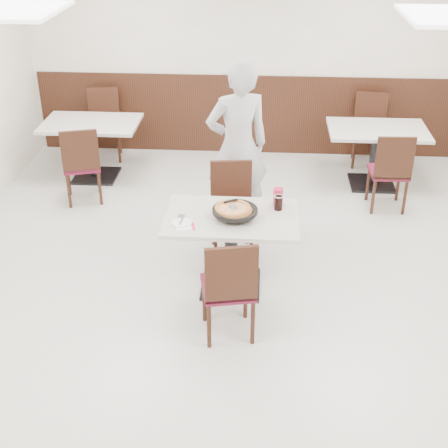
# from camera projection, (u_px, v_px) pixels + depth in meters

# --- Properties ---
(floor) EXTENTS (7.00, 7.00, 0.00)m
(floor) POSITION_uv_depth(u_px,v_px,m) (237.00, 290.00, 5.89)
(floor) COLOR #A7A6A2
(floor) RESTS_ON ground
(wall_back) EXTENTS (6.00, 0.04, 2.80)m
(wall_back) POSITION_uv_depth(u_px,v_px,m) (251.00, 53.00, 8.28)
(wall_back) COLOR beige
(wall_back) RESTS_ON floor
(wainscot_back) EXTENTS (5.90, 0.03, 1.10)m
(wainscot_back) POSITION_uv_depth(u_px,v_px,m) (250.00, 115.00, 8.67)
(wainscot_back) COLOR black
(wainscot_back) RESTS_ON floor
(main_table) EXTENTS (1.27, 0.91, 0.75)m
(main_table) POSITION_uv_depth(u_px,v_px,m) (231.00, 252.00, 5.77)
(main_table) COLOR beige
(main_table) RESTS_ON floor
(chair_near) EXTENTS (0.50, 0.50, 0.95)m
(chair_near) POSITION_uv_depth(u_px,v_px,m) (228.00, 285.00, 5.12)
(chair_near) COLOR black
(chair_near) RESTS_ON floor
(chair_far) EXTENTS (0.47, 0.47, 0.95)m
(chair_far) POSITION_uv_depth(u_px,v_px,m) (232.00, 212.00, 6.26)
(chair_far) COLOR black
(chair_far) RESTS_ON floor
(trivet) EXTENTS (0.14, 0.14, 0.04)m
(trivet) POSITION_uv_depth(u_px,v_px,m) (240.00, 214.00, 5.60)
(trivet) COLOR black
(trivet) RESTS_ON main_table
(pizza_pan) EXTENTS (0.40, 0.40, 0.01)m
(pizza_pan) POSITION_uv_depth(u_px,v_px,m) (235.00, 213.00, 5.55)
(pizza_pan) COLOR black
(pizza_pan) RESTS_ON trivet
(pizza) EXTENTS (0.38, 0.38, 0.02)m
(pizza) POSITION_uv_depth(u_px,v_px,m) (233.00, 210.00, 5.57)
(pizza) COLOR #B87A41
(pizza) RESTS_ON pizza_pan
(pizza_server) EXTENTS (0.09, 0.10, 0.00)m
(pizza_server) POSITION_uv_depth(u_px,v_px,m) (233.00, 207.00, 5.55)
(pizza_server) COLOR silver
(pizza_server) RESTS_ON pizza
(napkin) EXTENTS (0.18, 0.18, 0.00)m
(napkin) POSITION_uv_depth(u_px,v_px,m) (184.00, 226.00, 5.43)
(napkin) COLOR white
(napkin) RESTS_ON main_table
(side_plate) EXTENTS (0.20, 0.20, 0.01)m
(side_plate) POSITION_uv_depth(u_px,v_px,m) (182.00, 223.00, 5.47)
(side_plate) COLOR white
(side_plate) RESTS_ON napkin
(fork) EXTENTS (0.04, 0.17, 0.00)m
(fork) POSITION_uv_depth(u_px,v_px,m) (182.00, 220.00, 5.49)
(fork) COLOR silver
(fork) RESTS_ON side_plate
(cola_glass) EXTENTS (0.08, 0.08, 0.13)m
(cola_glass) POSITION_uv_depth(u_px,v_px,m) (278.00, 203.00, 5.68)
(cola_glass) COLOR black
(cola_glass) RESTS_ON main_table
(red_cup) EXTENTS (0.10, 0.10, 0.16)m
(red_cup) POSITION_uv_depth(u_px,v_px,m) (278.00, 196.00, 5.77)
(red_cup) COLOR #C01B3E
(red_cup) RESTS_ON main_table
(diner_person) EXTENTS (0.80, 0.67, 1.88)m
(diner_person) POSITION_uv_depth(u_px,v_px,m) (238.00, 147.00, 6.56)
(diner_person) COLOR #BCBBC1
(diner_person) RESTS_ON floor
(bg_table_left) EXTENTS (1.30, 0.95, 0.75)m
(bg_table_left) POSITION_uv_depth(u_px,v_px,m) (94.00, 150.00, 7.99)
(bg_table_left) COLOR beige
(bg_table_left) RESTS_ON floor
(bg_chair_left_near) EXTENTS (0.52, 0.52, 0.95)m
(bg_chair_left_near) POSITION_uv_depth(u_px,v_px,m) (82.00, 163.00, 7.35)
(bg_chair_left_near) COLOR black
(bg_chair_left_near) RESTS_ON floor
(bg_chair_left_far) EXTENTS (0.49, 0.49, 0.95)m
(bg_chair_left_far) POSITION_uv_depth(u_px,v_px,m) (105.00, 126.00, 8.49)
(bg_chair_left_far) COLOR black
(bg_chair_left_far) RESTS_ON floor
(bg_table_right) EXTENTS (1.30, 0.96, 0.75)m
(bg_table_right) POSITION_uv_depth(u_px,v_px,m) (374.00, 157.00, 7.78)
(bg_table_right) COLOR beige
(bg_table_right) RESTS_ON floor
(bg_chair_right_near) EXTENTS (0.43, 0.43, 0.95)m
(bg_chair_right_near) POSITION_uv_depth(u_px,v_px,m) (389.00, 170.00, 7.18)
(bg_chair_right_near) COLOR black
(bg_chair_right_near) RESTS_ON floor
(bg_chair_right_far) EXTENTS (0.46, 0.46, 0.95)m
(bg_chair_right_far) POSITION_uv_depth(u_px,v_px,m) (369.00, 131.00, 8.31)
(bg_chair_right_far) COLOR black
(bg_chair_right_far) RESTS_ON floor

